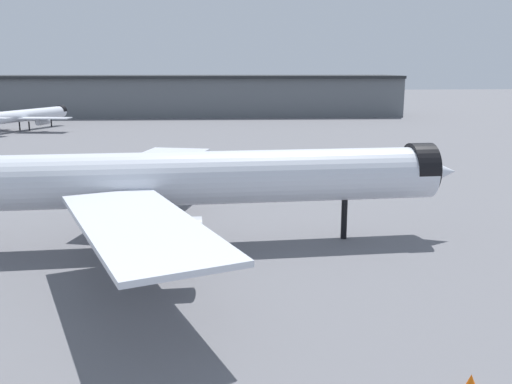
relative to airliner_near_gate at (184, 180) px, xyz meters
The scene contains 6 objects.
ground 9.11m from the airliner_near_gate, 138.26° to the right, with size 900.00×900.00×0.00m, color slate.
airliner_near_gate is the anchor object (origin of this frame).
airliner_far_taxiway 139.51m from the airliner_near_gate, 113.26° to the left, with size 32.93×36.69×11.01m.
terminal_building 186.66m from the airliner_near_gate, 101.56° to the left, with size 243.76×42.91×26.30m.
baggage_cart_trailing 39.44m from the airliner_near_gate, 41.34° to the left, with size 2.58×2.80×1.82m.
traffic_cone_near_nose 37.74m from the airliner_near_gate, 58.45° to the right, with size 0.61×0.61×0.76m, color #F2600C.
Camera 1 is at (5.65, -59.94, 20.35)m, focal length 39.30 mm.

